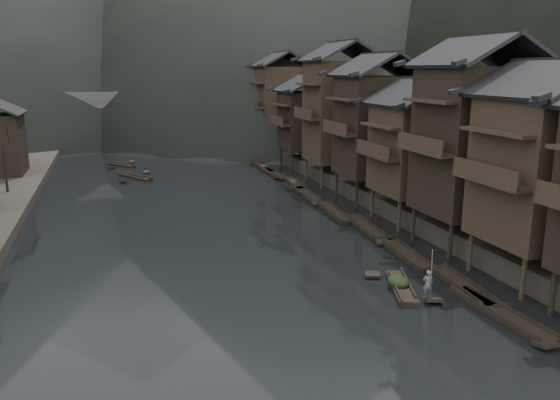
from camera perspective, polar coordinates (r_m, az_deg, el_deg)
name	(u,v)px	position (r m, az deg, el deg)	size (l,w,h in m)	color
water	(264,307)	(30.63, -1.68, -11.09)	(300.00, 300.00, 0.00)	black
right_bank	(427,155)	(80.03, 15.07, 4.57)	(40.00, 200.00, 1.80)	#2D2823
stilt_houses	(385,111)	(52.78, 10.87, 9.08)	(9.00, 67.60, 15.97)	black
moored_sampans	(311,195)	(55.63, 3.30, 0.48)	(2.71, 66.52, 0.47)	black
midriver_boats	(150,161)	(78.15, -13.42, 3.94)	(13.08, 28.57, 0.45)	black
stone_bridge	(154,113)	(99.41, -13.03, 8.80)	(40.00, 6.00, 9.00)	#4C4C4F
hero_sampan	(401,287)	(33.45, 12.57, -8.85)	(2.65, 5.38, 0.44)	black
cargo_heap	(399,276)	(33.38, 12.30, -7.79)	(1.18, 1.55, 0.71)	black
boatman	(428,280)	(31.96, 15.21, -8.07)	(0.59, 0.39, 1.62)	slate
bamboo_pole	(435,231)	(31.15, 15.85, -3.10)	(0.06, 0.06, 4.63)	#8C7A51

